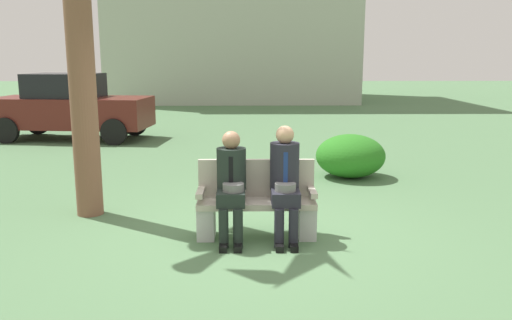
# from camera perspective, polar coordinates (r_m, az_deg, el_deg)

# --- Properties ---
(ground_plane) EXTENTS (80.00, 80.00, 0.00)m
(ground_plane) POSITION_cam_1_polar(r_m,az_deg,el_deg) (6.23, 0.14, -8.43)
(ground_plane) COLOR #4E734B
(park_bench) EXTENTS (1.38, 0.44, 0.90)m
(park_bench) POSITION_cam_1_polar(r_m,az_deg,el_deg) (6.17, 0.05, -4.76)
(park_bench) COLOR #B7AD9E
(park_bench) RESTS_ON ground
(seated_man_left) EXTENTS (0.34, 0.72, 1.26)m
(seated_man_left) POSITION_cam_1_polar(r_m,az_deg,el_deg) (5.97, -2.71, -2.26)
(seated_man_left) COLOR #1E2823
(seated_man_left) RESTS_ON ground
(seated_man_right) EXTENTS (0.34, 0.72, 1.32)m
(seated_man_right) POSITION_cam_1_polar(r_m,az_deg,el_deg) (5.98, 3.19, -1.95)
(seated_man_right) COLOR #23232D
(seated_man_right) RESTS_ON ground
(shrub_near_bench) EXTENTS (1.22, 1.12, 0.76)m
(shrub_near_bench) POSITION_cam_1_polar(r_m,az_deg,el_deg) (9.32, 10.28, 0.45)
(shrub_near_bench) COLOR #29761E
(shrub_near_bench) RESTS_ON ground
(parked_car_near) EXTENTS (4.04, 2.05, 1.68)m
(parked_car_near) POSITION_cam_1_polar(r_m,az_deg,el_deg) (14.19, -19.60, 5.50)
(parked_car_near) COLOR #591E19
(parked_car_near) RESTS_ON ground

